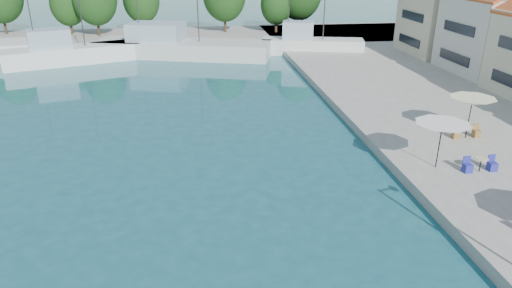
{
  "coord_description": "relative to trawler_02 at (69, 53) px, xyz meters",
  "views": [
    {
      "loc": [
        -4.55,
        1.79,
        11.29
      ],
      "look_at": [
        -1.25,
        26.0,
        1.02
      ],
      "focal_mm": 32.0,
      "sensor_mm": 36.0,
      "label": 1
    }
  ],
  "objects": [
    {
      "name": "tree_05",
      "position": [
        6.5,
        17.44,
        3.95
      ],
      "size": [
        5.18,
        5.18,
        7.67
      ],
      "color": "#3F2B19",
      "rests_on": "quay_far"
    },
    {
      "name": "cafe_table_02",
      "position": [
        28.26,
        -32.4,
        -0.18
      ],
      "size": [
        1.82,
        0.7,
        0.76
      ],
      "color": "black",
      "rests_on": "quay_right"
    },
    {
      "name": "cafe_table_03",
      "position": [
        30.19,
        -27.86,
        -0.18
      ],
      "size": [
        1.82,
        0.7,
        0.76
      ],
      "color": "black",
      "rests_on": "quay_right"
    },
    {
      "name": "trawler_04",
      "position": [
        27.43,
        1.26,
        0.0
      ],
      "size": [
        12.34,
        5.84,
        10.2
      ],
      "rotation": [
        0.0,
        0.0,
        -0.24
      ],
      "color": "silver",
      "rests_on": "ground"
    },
    {
      "name": "quay_far",
      "position": [
        10.16,
        12.9,
        -0.77
      ],
      "size": [
        90.0,
        16.0,
        0.6
      ],
      "primitive_type": "cube",
      "color": "gray",
      "rests_on": "ground"
    },
    {
      "name": "umbrella_cream",
      "position": [
        30.55,
        -27.34,
        1.72
      ],
      "size": [
        2.82,
        2.82,
        2.44
      ],
      "color": "black",
      "rests_on": "quay_right"
    },
    {
      "name": "tree_03",
      "position": [
        -3.41,
        16.39,
        3.61
      ],
      "size": [
        4.78,
        4.78,
        7.08
      ],
      "color": "#3F2B19",
      "rests_on": "quay_far"
    },
    {
      "name": "tree_07",
      "position": [
        25.6,
        14.18,
        3.38
      ],
      "size": [
        4.51,
        4.51,
        6.67
      ],
      "color": "#3F2B19",
      "rests_on": "quay_far"
    },
    {
      "name": "trawler_03",
      "position": [
        11.81,
        1.93,
        -0.0
      ],
      "size": [
        21.03,
        10.78,
        10.2
      ],
      "rotation": [
        0.0,
        0.0,
        -0.28
      ],
      "color": "silver",
      "rests_on": "ground"
    },
    {
      "name": "building_05",
      "position": [
        42.16,
        -12.1,
        4.19
      ],
      "size": [
        8.4,
        8.8,
        9.7
      ],
      "color": "silver",
      "rests_on": "quay_right"
    },
    {
      "name": "trawler_02",
      "position": [
        0.0,
        0.0,
        0.0
      ],
      "size": [
        14.57,
        8.24,
        10.2
      ],
      "rotation": [
        0.0,
        0.0,
        0.34
      ],
      "color": "white",
      "rests_on": "ground"
    },
    {
      "name": "building_06",
      "position": [
        42.16,
        -3.1,
        4.43
      ],
      "size": [
        9.0,
        8.8,
        10.2
      ],
      "color": "beige",
      "rests_on": "quay_right"
    },
    {
      "name": "umbrella_white",
      "position": [
        26.23,
        -31.6,
        1.79
      ],
      "size": [
        2.89,
        2.89,
        2.52
      ],
      "color": "black",
      "rests_on": "quay_right"
    }
  ]
}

